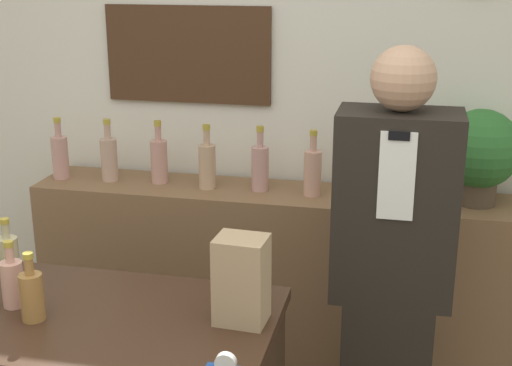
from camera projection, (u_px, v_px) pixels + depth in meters
back_wall at (273, 97)px, 3.39m from camera, size 5.20×0.09×2.70m
back_shelf at (286, 288)px, 3.39m from camera, size 2.38×0.38×0.97m
shopkeeper at (391, 280)px, 2.62m from camera, size 0.43×0.27×1.71m
potted_plant at (480, 152)px, 3.03m from camera, size 0.34×0.34×0.42m
paper_bag at (242, 280)px, 2.08m from camera, size 0.16×0.13×0.27m
counter_bottle_3 at (8, 256)px, 2.38m from camera, size 0.07×0.07×0.21m
counter_bottle_4 at (13, 282)px, 2.19m from camera, size 0.07×0.07×0.21m
counter_bottle_5 at (32, 295)px, 2.10m from camera, size 0.07×0.07×0.21m
shelf_bottle_0 at (60, 156)px, 3.42m from camera, size 0.08×0.08×0.30m
shelf_bottle_1 at (109, 158)px, 3.39m from camera, size 0.08×0.08×0.30m
shelf_bottle_2 at (159, 160)px, 3.36m from camera, size 0.08×0.08×0.30m
shelf_bottle_3 at (207, 164)px, 3.28m from camera, size 0.08×0.08×0.30m
shelf_bottle_4 at (260, 166)px, 3.25m from camera, size 0.08×0.08×0.30m
shelf_bottle_5 at (313, 171)px, 3.17m from camera, size 0.08×0.08×0.30m
shelf_bottle_6 at (368, 172)px, 3.16m from camera, size 0.08×0.08×0.30m
shelf_bottle_7 at (425, 178)px, 3.08m from camera, size 0.08×0.08×0.30m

